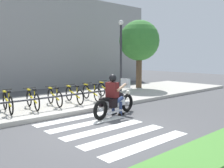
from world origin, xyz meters
The scene contains 19 objects.
ground_plane centered at (0.00, 0.00, 0.00)m, with size 48.00×48.00×0.00m, color #4C4C4F.
grass_median centered at (0.00, -2.85, 0.04)m, with size 24.00×1.10×0.08m, color #4C8C38.
sidewalk centered at (0.00, 4.21, 0.07)m, with size 24.00×4.40×0.15m, color #B7B2A8.
crosswalk_stripe_0 centered at (0.19, -1.60, 0.00)m, with size 2.80×0.40×0.01m, color white.
crosswalk_stripe_1 centered at (0.19, -0.80, 0.00)m, with size 2.80×0.40×0.01m, color white.
crosswalk_stripe_2 centered at (0.19, 0.00, 0.00)m, with size 2.80×0.40×0.01m, color white.
crosswalk_stripe_3 centered at (0.19, 0.80, 0.00)m, with size 2.80×0.40×0.01m, color white.
crosswalk_stripe_4 centered at (0.19, 1.60, 0.00)m, with size 2.80×0.40×0.01m, color white.
motorcycle centered at (1.51, 1.03, 0.47)m, with size 2.21×0.82×1.26m.
rider centered at (1.44, 1.02, 0.84)m, with size 0.70×0.62×1.46m.
bicycle_2 centered at (-1.35, 3.35, 0.50)m, with size 0.48×1.65×0.77m.
bicycle_3 centered at (-0.46, 3.35, 0.50)m, with size 0.48×1.62×0.76m.
bicycle_4 centered at (0.43, 3.35, 0.49)m, with size 0.48×1.56×0.74m.
bicycle_5 centered at (1.33, 3.35, 0.49)m, with size 0.48×1.70×0.75m.
bicycle_6 centered at (2.22, 3.35, 0.49)m, with size 0.48×1.65×0.75m.
bicycle_7 centered at (3.11, 3.35, 0.51)m, with size 0.48×1.67×0.79m.
bike_rack centered at (-0.01, 2.79, 0.58)m, with size 6.85×0.07×0.49m.
street_lamp centered at (5.17, 4.61, 2.45)m, with size 0.28×0.28×4.01m.
tree_near_rack centered at (7.07, 5.01, 2.98)m, with size 2.43×2.43×4.23m.
Camera 1 is at (-4.21, -5.30, 2.07)m, focal length 39.92 mm.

